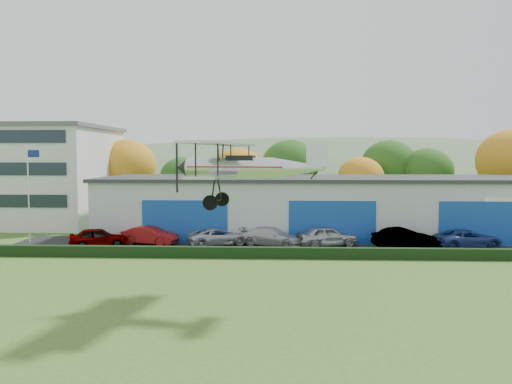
{
  "coord_description": "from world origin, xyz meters",
  "views": [
    {
      "loc": [
        0.72,
        -20.81,
        7.27
      ],
      "look_at": [
        -0.62,
        9.63,
        5.15
      ],
      "focal_mm": 37.23,
      "sensor_mm": 36.0,
      "label": 1
    }
  ],
  "objects_px": {
    "biplane": "(243,166)",
    "car_2": "(219,237)",
    "car_5": "(404,238)",
    "car_4": "(327,236)",
    "office_block": "(12,174)",
    "car_0": "(98,237)",
    "car_6": "(468,239)",
    "car_3": "(272,237)",
    "hangar": "(326,205)",
    "flagpole": "(30,185)",
    "car_1": "(149,235)"
  },
  "relations": [
    {
      "from": "biplane",
      "to": "car_2",
      "type": "bearing_deg",
      "value": 110.7
    },
    {
      "from": "car_5",
      "to": "car_4",
      "type": "bearing_deg",
      "value": 73.3
    },
    {
      "from": "office_block",
      "to": "car_0",
      "type": "distance_m",
      "value": 21.23
    },
    {
      "from": "office_block",
      "to": "car_4",
      "type": "xyz_separation_m",
      "value": [
        32.54,
        -13.87,
        -4.35
      ]
    },
    {
      "from": "car_6",
      "to": "car_2",
      "type": "bearing_deg",
      "value": 77.7
    },
    {
      "from": "car_3",
      "to": "biplane",
      "type": "distance_m",
      "value": 17.17
    },
    {
      "from": "car_0",
      "to": "car_2",
      "type": "relative_size",
      "value": 0.88
    },
    {
      "from": "office_block",
      "to": "biplane",
      "type": "xyz_separation_m",
      "value": [
        26.92,
        -29.91,
        1.54
      ]
    },
    {
      "from": "hangar",
      "to": "flagpole",
      "type": "distance_m",
      "value": 25.68
    },
    {
      "from": "hangar",
      "to": "car_6",
      "type": "distance_m",
      "value": 12.78
    },
    {
      "from": "car_0",
      "to": "car_6",
      "type": "xyz_separation_m",
      "value": [
        28.98,
        0.76,
        -0.03
      ]
    },
    {
      "from": "hangar",
      "to": "office_block",
      "type": "xyz_separation_m",
      "value": [
        -33.0,
        7.02,
        2.56
      ]
    },
    {
      "from": "flagpole",
      "to": "car_0",
      "type": "xyz_separation_m",
      "value": [
        6.34,
        -1.91,
        -3.98
      ]
    },
    {
      "from": "car_3",
      "to": "car_5",
      "type": "distance_m",
      "value": 10.34
    },
    {
      "from": "flagpole",
      "to": "car_6",
      "type": "xyz_separation_m",
      "value": [
        35.32,
        -1.15,
        -4.02
      ]
    },
    {
      "from": "car_3",
      "to": "office_block",
      "type": "bearing_deg",
      "value": 82.68
    },
    {
      "from": "office_block",
      "to": "car_2",
      "type": "xyz_separation_m",
      "value": [
        23.87,
        -13.74,
        -4.47
      ]
    },
    {
      "from": "car_4",
      "to": "biplane",
      "type": "distance_m",
      "value": 17.99
    },
    {
      "from": "hangar",
      "to": "car_5",
      "type": "relative_size",
      "value": 8.4
    },
    {
      "from": "car_4",
      "to": "car_6",
      "type": "height_order",
      "value": "car_4"
    },
    {
      "from": "car_0",
      "to": "car_6",
      "type": "relative_size",
      "value": 0.85
    },
    {
      "from": "car_2",
      "to": "biplane",
      "type": "bearing_deg",
      "value": 167.54
    },
    {
      "from": "hangar",
      "to": "car_3",
      "type": "distance_m",
      "value": 8.6
    },
    {
      "from": "car_5",
      "to": "office_block",
      "type": "bearing_deg",
      "value": 59.4
    },
    {
      "from": "car_0",
      "to": "car_6",
      "type": "bearing_deg",
      "value": -106.9
    },
    {
      "from": "office_block",
      "to": "car_2",
      "type": "bearing_deg",
      "value": -29.94
    },
    {
      "from": "car_5",
      "to": "flagpole",
      "type": "bearing_deg",
      "value": 77.19
    },
    {
      "from": "hangar",
      "to": "car_5",
      "type": "height_order",
      "value": "hangar"
    },
    {
      "from": "car_0",
      "to": "car_2",
      "type": "distance_m",
      "value": 9.49
    },
    {
      "from": "car_2",
      "to": "car_6",
      "type": "xyz_separation_m",
      "value": [
        19.57,
        -0.41,
        0.02
      ]
    },
    {
      "from": "car_0",
      "to": "office_block",
      "type": "bearing_deg",
      "value": 25.72
    },
    {
      "from": "flagpole",
      "to": "car_6",
      "type": "height_order",
      "value": "flagpole"
    },
    {
      "from": "car_2",
      "to": "car_3",
      "type": "distance_m",
      "value": 4.26
    },
    {
      "from": "office_block",
      "to": "car_0",
      "type": "bearing_deg",
      "value": -45.88
    },
    {
      "from": "flagpole",
      "to": "car_3",
      "type": "relative_size",
      "value": 1.59
    },
    {
      "from": "car_0",
      "to": "car_1",
      "type": "xyz_separation_m",
      "value": [
        3.79,
        1.18,
        -0.01
      ]
    },
    {
      "from": "car_6",
      "to": "biplane",
      "type": "xyz_separation_m",
      "value": [
        -16.51,
        -15.76,
        5.98
      ]
    },
    {
      "from": "hangar",
      "to": "car_4",
      "type": "relative_size",
      "value": 8.49
    },
    {
      "from": "office_block",
      "to": "car_6",
      "type": "xyz_separation_m",
      "value": [
        43.43,
        -14.15,
        -4.45
      ]
    },
    {
      "from": "car_1",
      "to": "car_3",
      "type": "bearing_deg",
      "value": -76.68
    },
    {
      "from": "flagpole",
      "to": "biplane",
      "type": "height_order",
      "value": "flagpole"
    },
    {
      "from": "flagpole",
      "to": "car_1",
      "type": "bearing_deg",
      "value": -4.09
    },
    {
      "from": "flagpole",
      "to": "car_6",
      "type": "bearing_deg",
      "value": -1.87
    },
    {
      "from": "hangar",
      "to": "car_1",
      "type": "xyz_separation_m",
      "value": [
        -14.76,
        -6.7,
        -1.86
      ]
    },
    {
      "from": "car_0",
      "to": "car_1",
      "type": "distance_m",
      "value": 3.97
    },
    {
      "from": "office_block",
      "to": "car_2",
      "type": "height_order",
      "value": "office_block"
    },
    {
      "from": "office_block",
      "to": "car_5",
      "type": "relative_size",
      "value": 4.26
    },
    {
      "from": "car_0",
      "to": "biplane",
      "type": "relative_size",
      "value": 0.5
    },
    {
      "from": "car_0",
      "to": "car_2",
      "type": "bearing_deg",
      "value": -101.36
    },
    {
      "from": "office_block",
      "to": "car_1",
      "type": "bearing_deg",
      "value": -36.96
    }
  ]
}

